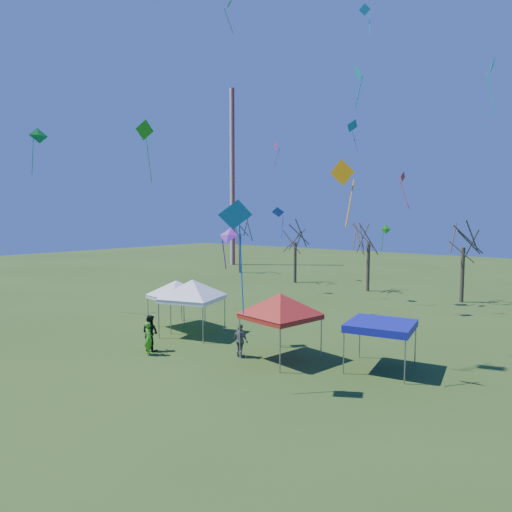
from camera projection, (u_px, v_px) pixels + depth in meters
The scene contains 27 objects.
ground at pixel (196, 359), 22.45m from camera, with size 140.00×140.00×0.00m, color #324D19.
radio_mast at pixel (232, 178), 65.24m from camera, with size 0.70×0.70×25.00m, color silver.
tree_0 at pixel (240, 220), 56.16m from camera, with size 3.83×3.83×8.44m.
tree_1 at pixel (295, 228), 47.79m from camera, with size 3.42×3.42×7.54m.
tree_2 at pixel (369, 224), 42.28m from camera, with size 3.71×3.71×8.18m.
tree_3 at pixel (464, 228), 36.78m from camera, with size 3.59×3.59×7.91m.
tent_white_west at pixel (176, 284), 28.76m from camera, with size 3.86×3.86×3.42m.
tent_white_mid at pixel (192, 283), 26.79m from camera, with size 4.11×4.11×3.80m.
tent_red at pixel (280, 298), 22.15m from camera, with size 4.22×4.22×3.77m.
tent_blue at pixel (381, 326), 20.67m from camera, with size 3.30×3.30×2.22m.
person_green at pixel (149, 338), 23.02m from camera, with size 0.62×0.41×1.70m, color green.
person_grey at pixel (240, 341), 22.66m from camera, with size 0.98×0.41×1.67m, color slate.
person_dark at pixel (150, 333), 23.74m from camera, with size 0.92×0.72×1.89m, color black.
kite_14 at pixel (38, 136), 32.55m from camera, with size 1.02×1.41×3.42m.
kite_1 at pixel (228, 236), 24.37m from camera, with size 1.22×1.04×2.30m.
kite_8 at pixel (144, 130), 33.64m from camera, with size 0.69×1.58×4.60m.
kite_26 at pixel (365, 11), 33.63m from camera, with size 1.02×0.94×2.54m.
kite_7 at pixel (229, 5), 36.57m from camera, with size 1.04×1.03×2.52m.
kite_19 at pixel (386, 230), 35.72m from camera, with size 0.77×0.69×2.11m.
kite_18 at pixel (358, 74), 22.36m from camera, with size 0.83×0.88×2.17m.
kite_5 at pixel (235, 215), 17.67m from camera, with size 1.48×1.64×4.52m.
kite_2 at pixel (276, 146), 49.11m from camera, with size 1.08×0.94×2.93m.
kite_13 at pixel (278, 212), 41.17m from camera, with size 1.38×1.19×2.91m.
kite_11 at pixel (352, 126), 35.45m from camera, with size 1.02×1.29×2.45m.
kite_22 at pixel (403, 178), 35.20m from camera, with size 0.91×0.88×2.91m.
kite_17 at pixel (492, 67), 20.21m from camera, with size 0.52×0.86×2.53m.
kite_27 at pixel (343, 173), 18.78m from camera, with size 1.13×0.74×2.79m.
Camera 1 is at (16.10, -15.18, 7.00)m, focal length 32.00 mm.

